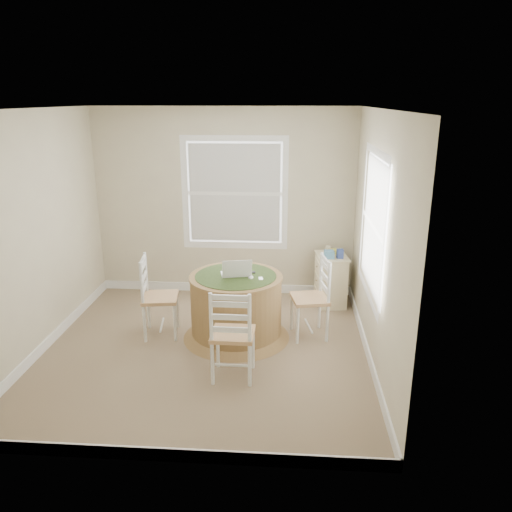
{
  "coord_description": "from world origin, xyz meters",
  "views": [
    {
      "loc": [
        0.92,
        -4.95,
        2.7
      ],
      "look_at": [
        0.54,
        0.45,
        0.98
      ],
      "focal_mm": 35.0,
      "sensor_mm": 36.0,
      "label": 1
    }
  ],
  "objects_px": {
    "chair_right": "(310,298)",
    "chair_left": "(160,297)",
    "laptop": "(236,273)",
    "chair_near": "(233,334)",
    "round_table": "(236,304)",
    "corner_chest": "(331,280)"
  },
  "relations": [
    {
      "from": "chair_right",
      "to": "laptop",
      "type": "height_order",
      "value": "laptop"
    },
    {
      "from": "chair_right",
      "to": "laptop",
      "type": "distance_m",
      "value": 0.91
    },
    {
      "from": "chair_right",
      "to": "chair_left",
      "type": "bearing_deg",
      "value": -98.37
    },
    {
      "from": "round_table",
      "to": "chair_left",
      "type": "bearing_deg",
      "value": 172.26
    },
    {
      "from": "chair_near",
      "to": "corner_chest",
      "type": "xyz_separation_m",
      "value": [
        1.11,
        1.96,
        -0.13
      ]
    },
    {
      "from": "chair_right",
      "to": "laptop",
      "type": "xyz_separation_m",
      "value": [
        -0.85,
        -0.08,
        0.32
      ]
    },
    {
      "from": "chair_left",
      "to": "corner_chest",
      "type": "bearing_deg",
      "value": -70.86
    },
    {
      "from": "chair_left",
      "to": "chair_near",
      "type": "height_order",
      "value": "same"
    },
    {
      "from": "chair_near",
      "to": "laptop",
      "type": "bearing_deg",
      "value": -85.52
    },
    {
      "from": "round_table",
      "to": "corner_chest",
      "type": "height_order",
      "value": "round_table"
    },
    {
      "from": "laptop",
      "to": "chair_left",
      "type": "bearing_deg",
      "value": -12.0
    },
    {
      "from": "round_table",
      "to": "chair_near",
      "type": "bearing_deg",
      "value": -93.65
    },
    {
      "from": "chair_near",
      "to": "laptop",
      "type": "relative_size",
      "value": 2.44
    },
    {
      "from": "laptop",
      "to": "chair_right",
      "type": "bearing_deg",
      "value": 172.85
    },
    {
      "from": "round_table",
      "to": "corner_chest",
      "type": "xyz_separation_m",
      "value": [
        1.17,
        1.08,
        -0.07
      ]
    },
    {
      "from": "chair_left",
      "to": "laptop",
      "type": "xyz_separation_m",
      "value": [
        0.9,
        0.01,
        0.32
      ]
    },
    {
      "from": "round_table",
      "to": "laptop",
      "type": "bearing_deg",
      "value": 57.66
    },
    {
      "from": "chair_left",
      "to": "chair_near",
      "type": "distance_m",
      "value": 1.3
    },
    {
      "from": "round_table",
      "to": "corner_chest",
      "type": "bearing_deg",
      "value": 34.87
    },
    {
      "from": "chair_near",
      "to": "chair_left",
      "type": "bearing_deg",
      "value": -41.87
    },
    {
      "from": "laptop",
      "to": "corner_chest",
      "type": "distance_m",
      "value": 1.64
    },
    {
      "from": "round_table",
      "to": "chair_near",
      "type": "relative_size",
      "value": 1.32
    }
  ]
}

